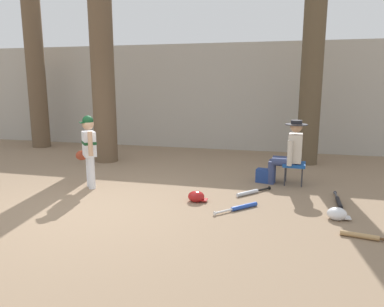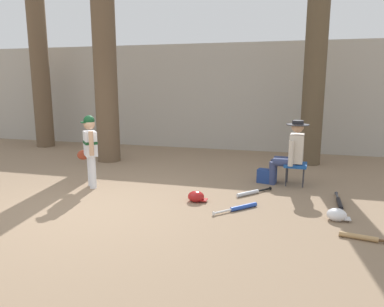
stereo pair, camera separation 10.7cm
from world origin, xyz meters
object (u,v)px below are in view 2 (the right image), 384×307
(folding_stool, at_px, (296,166))
(bat_black_composite, at_px, (339,202))
(tree_near_player, at_px, (104,37))
(handbag_beside_stool, at_px, (267,176))
(bat_aluminum_silver, at_px, (251,193))
(batting_helmet_white, at_px, (337,215))
(young_ballplayer, at_px, (90,147))
(bat_blue_youth, at_px, (240,208))
(batting_helmet_red, at_px, (196,197))
(tree_behind_spectator, at_px, (316,55))
(tree_far_left, at_px, (40,68))
(seated_spectator, at_px, (291,151))
(bat_wood_tan, at_px, (364,238))

(folding_stool, xyz_separation_m, bat_black_composite, (0.67, -0.96, -0.33))
(tree_near_player, relative_size, handbag_beside_stool, 19.58)
(bat_aluminum_silver, bearing_deg, batting_helmet_white, -33.90)
(folding_stool, xyz_separation_m, bat_aluminum_silver, (-0.72, -0.82, -0.33))
(batting_helmet_white, bearing_deg, young_ballplayer, 172.06)
(bat_blue_youth, bearing_deg, bat_black_composite, 24.15)
(bat_blue_youth, bearing_deg, batting_helmet_red, 164.94)
(bat_aluminum_silver, bearing_deg, bat_blue_youth, -94.39)
(tree_behind_spectator, bearing_deg, tree_near_player, -168.77)
(tree_near_player, distance_m, bat_aluminum_silver, 4.96)
(young_ballplayer, relative_size, folding_stool, 3.08)
(young_ballplayer, xyz_separation_m, bat_blue_youth, (2.79, -0.51, -0.71))
(tree_far_left, bearing_deg, folding_stool, -18.20)
(bat_aluminum_silver, bearing_deg, seated_spectator, 52.99)
(bat_black_composite, bearing_deg, folding_stool, 125.01)
(tree_near_player, distance_m, bat_black_composite, 6.10)
(folding_stool, distance_m, bat_aluminum_silver, 1.14)
(folding_stool, height_order, tree_far_left, tree_far_left)
(bat_wood_tan, bearing_deg, batting_helmet_white, 111.89)
(seated_spectator, distance_m, bat_blue_youth, 1.86)
(tree_behind_spectator, relative_size, handbag_beside_stool, 16.57)
(bat_black_composite, bearing_deg, young_ballplayer, -178.01)
(bat_black_composite, height_order, batting_helmet_white, batting_helmet_white)
(tree_near_player, bearing_deg, seated_spectator, -13.26)
(tree_far_left, bearing_deg, bat_aluminum_silver, -26.27)
(tree_far_left, relative_size, bat_aluminum_silver, 8.75)
(tree_behind_spectator, distance_m, bat_blue_youth, 4.44)
(seated_spectator, bearing_deg, folding_stool, -3.53)
(tree_behind_spectator, height_order, bat_wood_tan, tree_behind_spectator)
(folding_stool, bearing_deg, tree_behind_spectator, 80.42)
(bat_blue_youth, height_order, batting_helmet_red, batting_helmet_red)
(tree_near_player, xyz_separation_m, seated_spectator, (4.25, -1.00, -2.25))
(tree_near_player, xyz_separation_m, bat_wood_tan, (5.15, -3.30, -2.86))
(bat_black_composite, relative_size, batting_helmet_white, 2.51)
(tree_behind_spectator, xyz_separation_m, batting_helmet_red, (-1.85, -3.35, -2.38))
(young_ballplayer, relative_size, tree_far_left, 0.24)
(seated_spectator, bearing_deg, bat_black_composite, -51.41)
(batting_helmet_white, bearing_deg, bat_wood_tan, -68.11)
(bat_black_composite, height_order, batting_helmet_red, batting_helmet_red)
(bat_wood_tan, height_order, batting_helmet_white, batting_helmet_white)
(young_ballplayer, distance_m, bat_black_composite, 4.31)
(tree_near_player, bearing_deg, bat_aluminum_silver, -26.79)
(young_ballplayer, relative_size, batting_helmet_red, 4.16)
(tree_behind_spectator, height_order, bat_blue_youth, tree_behind_spectator)
(tree_far_left, bearing_deg, young_ballplayer, -44.06)
(folding_stool, height_order, handbag_beside_stool, folding_stool)
(handbag_beside_stool, bearing_deg, seated_spectator, 1.49)
(tree_near_player, bearing_deg, bat_wood_tan, -32.65)
(bat_blue_youth, bearing_deg, young_ballplayer, 169.75)
(tree_near_player, bearing_deg, tree_far_left, 154.40)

